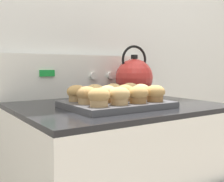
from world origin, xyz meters
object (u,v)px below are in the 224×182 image
object	(u,v)px
muffin_r0_c1	(119,96)
muffin_r0_c3	(155,93)
muffin_r1_c1	(107,94)
muffin_pan	(116,104)
muffin_r0_c0	(99,97)
muffin_r1_c0	(87,95)
muffin_r2_c3	(130,90)
muffin_r2_c0	(77,93)
muffin_r2_c1	(95,92)
muffin_r1_c3	(141,92)
muffin_r0_c2	(138,95)
muffin_r2_c2	(113,91)
tea_kettle	(134,77)
muffin_r1_c2	(125,93)

from	to	relation	value
muffin_r0_c1	muffin_r0_c3	bearing A→B (deg)	-0.24
muffin_r0_c1	muffin_r1_c1	bearing A→B (deg)	87.34
muffin_pan	muffin_r0_c0	world-z (taller)	muffin_r0_c0
muffin_pan	muffin_r1_c1	distance (m)	0.06
muffin_r1_c0	muffin_r2_c3	bearing A→B (deg)	17.49
muffin_r0_c3	muffin_r2_c0	xyz separation A→B (m)	(-0.24, 0.16, 0.00)
muffin_r2_c1	muffin_r2_c3	xyz separation A→B (m)	(0.17, -0.01, 0.00)
muffin_pan	muffin_r2_c1	xyz separation A→B (m)	(-0.04, 0.08, 0.04)
muffin_r2_c3	muffin_r0_c1	bearing A→B (deg)	-136.32
muffin_r1_c3	muffin_r2_c3	distance (m)	0.08
muffin_pan	muffin_r0_c2	size ratio (longest dim) A/B	4.98
muffin_r2_c1	muffin_r2_c2	distance (m)	0.08
muffin_r0_c2	muffin_r0_c3	world-z (taller)	same
muffin_r2_c2	tea_kettle	bearing A→B (deg)	36.03
muffin_r1_c1	muffin_r1_c3	size ratio (longest dim) A/B	1.00
muffin_r1_c0	muffin_r2_c0	world-z (taller)	same
muffin_r1_c1	muffin_r2_c2	distance (m)	0.11
muffin_pan	muffin_r0_c3	bearing A→B (deg)	-34.28
muffin_r2_c2	muffin_r2_c3	world-z (taller)	same
muffin_r0_c2	muffin_pan	bearing A→B (deg)	115.12
muffin_r1_c1	muffin_r0_c2	bearing A→B (deg)	-47.19
muffin_r0_c0	tea_kettle	bearing A→B (deg)	39.70
muffin_pan	muffin_r1_c0	world-z (taller)	muffin_r1_c0
muffin_r1_c3	muffin_r2_c1	bearing A→B (deg)	152.95
muffin_r0_c2	muffin_r2_c0	xyz separation A→B (m)	(-0.16, 0.16, 0.00)
muffin_r0_c0	muffin_pan	bearing A→B (deg)	33.15
muffin_r0_c2	muffin_r1_c0	world-z (taller)	same
muffin_r0_c3	muffin_r2_c1	bearing A→B (deg)	134.34
muffin_r1_c2	muffin_r2_c3	world-z (taller)	same
muffin_r0_c1	muffin_r1_c0	size ratio (longest dim) A/B	1.00
muffin_pan	muffin_r0_c0	distance (m)	0.15
muffin_r2_c0	muffin_r2_c2	xyz separation A→B (m)	(0.16, -0.00, 0.00)
muffin_r0_c1	muffin_r2_c0	xyz separation A→B (m)	(-0.08, 0.16, 0.00)
muffin_r1_c2	muffin_r2_c3	size ratio (longest dim) A/B	1.00
muffin_r1_c0	muffin_r1_c2	xyz separation A→B (m)	(0.16, 0.00, 0.00)
muffin_r0_c0	muffin_r0_c3	size ratio (longest dim) A/B	1.00
muffin_r0_c1	muffin_r2_c2	size ratio (longest dim) A/B	1.00
muffin_r0_c0	muffin_r2_c1	size ratio (longest dim) A/B	1.00
muffin_r0_c1	muffin_r0_c3	size ratio (longest dim) A/B	1.00
muffin_r2_c2	tea_kettle	world-z (taller)	tea_kettle
muffin_r2_c0	muffin_r2_c2	world-z (taller)	same
muffin_r0_c1	muffin_r0_c3	xyz separation A→B (m)	(0.16, -0.00, 0.00)
muffin_r0_c1	muffin_r1_c2	size ratio (longest dim) A/B	1.00
muffin_r0_c1	muffin_r2_c1	distance (m)	0.16
muffin_r0_c2	muffin_r2_c2	world-z (taller)	same
muffin_pan	muffin_r2_c0	distance (m)	0.15
muffin_r2_c1	muffin_r2_c3	distance (m)	0.17
muffin_pan	muffin_r0_c3	size ratio (longest dim) A/B	4.98
muffin_r2_c3	muffin_r2_c2	bearing A→B (deg)	177.61
muffin_r2_c0	muffin_r2_c3	xyz separation A→B (m)	(0.24, -0.01, 0.00)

